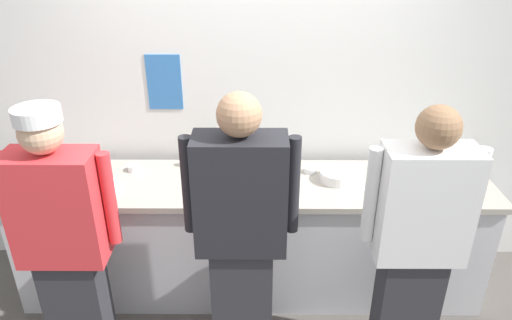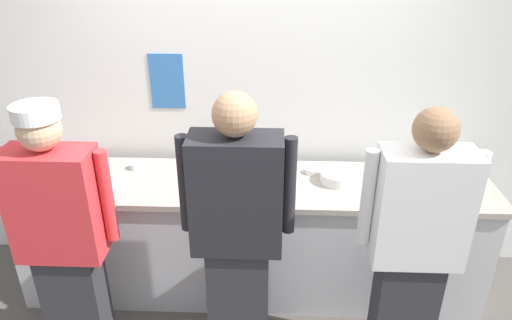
{
  "view_description": "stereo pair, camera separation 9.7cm",
  "coord_description": "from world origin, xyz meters",
  "px_view_note": "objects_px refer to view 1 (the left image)",
  "views": [
    {
      "loc": [
        0.05,
        -2.43,
        2.45
      ],
      "look_at": [
        0.03,
        0.33,
        1.07
      ],
      "focal_mm": 33.22,
      "sensor_mm": 36.0,
      "label": 1
    },
    {
      "loc": [
        0.14,
        -2.43,
        2.45
      ],
      "look_at": [
        0.03,
        0.33,
        1.07
      ],
      "focal_mm": 33.22,
      "sensor_mm": 36.0,
      "label": 2
    }
  ],
  "objects_px": {
    "sheet_tray": "(431,179)",
    "deli_cup": "(202,179)",
    "chef_near_left": "(65,242)",
    "plate_stack_rear": "(337,176)",
    "chef_center": "(241,234)",
    "squeeze_bottle_primary": "(200,155)",
    "ramekin_yellow_sauce": "(310,170)",
    "chefs_knife": "(84,173)",
    "plate_stack_front": "(101,187)",
    "ramekin_green_sauce": "(134,168)",
    "mixing_bowl_steel": "(254,173)",
    "chef_far_right": "(417,243)"
  },
  "relations": [
    {
      "from": "sheet_tray",
      "to": "chef_far_right",
      "type": "bearing_deg",
      "value": -113.27
    },
    {
      "from": "plate_stack_front",
      "to": "sheet_tray",
      "type": "xyz_separation_m",
      "value": [
        2.19,
        0.14,
        -0.01
      ]
    },
    {
      "from": "plate_stack_rear",
      "to": "plate_stack_front",
      "type": "bearing_deg",
      "value": -174.79
    },
    {
      "from": "deli_cup",
      "to": "mixing_bowl_steel",
      "type": "bearing_deg",
      "value": 10.58
    },
    {
      "from": "chef_near_left",
      "to": "chefs_knife",
      "type": "xyz_separation_m",
      "value": [
        -0.16,
        0.79,
        0.0
      ]
    },
    {
      "from": "chef_near_left",
      "to": "plate_stack_front",
      "type": "relative_size",
      "value": 8.17
    },
    {
      "from": "chefs_knife",
      "to": "deli_cup",
      "type": "bearing_deg",
      "value": -9.51
    },
    {
      "from": "squeeze_bottle_primary",
      "to": "ramekin_yellow_sauce",
      "type": "distance_m",
      "value": 0.78
    },
    {
      "from": "sheet_tray",
      "to": "mixing_bowl_steel",
      "type": "bearing_deg",
      "value": 179.64
    },
    {
      "from": "ramekin_green_sauce",
      "to": "deli_cup",
      "type": "xyz_separation_m",
      "value": [
        0.5,
        -0.19,
        0.02
      ]
    },
    {
      "from": "chef_near_left",
      "to": "deli_cup",
      "type": "xyz_separation_m",
      "value": [
        0.68,
        0.65,
        0.04
      ]
    },
    {
      "from": "ramekin_green_sauce",
      "to": "deli_cup",
      "type": "height_order",
      "value": "deli_cup"
    },
    {
      "from": "sheet_tray",
      "to": "chefs_knife",
      "type": "height_order",
      "value": "sheet_tray"
    },
    {
      "from": "chef_center",
      "to": "ramekin_yellow_sauce",
      "type": "relative_size",
      "value": 20.32
    },
    {
      "from": "chef_far_right",
      "to": "sheet_tray",
      "type": "height_order",
      "value": "chef_far_right"
    },
    {
      "from": "chef_center",
      "to": "chef_far_right",
      "type": "xyz_separation_m",
      "value": [
        0.96,
        -0.04,
        -0.03
      ]
    },
    {
      "from": "mixing_bowl_steel",
      "to": "ramekin_yellow_sauce",
      "type": "distance_m",
      "value": 0.41
    },
    {
      "from": "chef_near_left",
      "to": "chef_center",
      "type": "bearing_deg",
      "value": 2.96
    },
    {
      "from": "ramekin_yellow_sauce",
      "to": "chef_near_left",
      "type": "bearing_deg",
      "value": -149.78
    },
    {
      "from": "plate_stack_front",
      "to": "plate_stack_rear",
      "type": "distance_m",
      "value": 1.56
    },
    {
      "from": "ramekin_yellow_sauce",
      "to": "deli_cup",
      "type": "bearing_deg",
      "value": -166.7
    },
    {
      "from": "squeeze_bottle_primary",
      "to": "ramekin_green_sauce",
      "type": "height_order",
      "value": "squeeze_bottle_primary"
    },
    {
      "from": "sheet_tray",
      "to": "chefs_knife",
      "type": "bearing_deg",
      "value": 177.98
    },
    {
      "from": "deli_cup",
      "to": "sheet_tray",
      "type": "bearing_deg",
      "value": 2.11
    },
    {
      "from": "chef_center",
      "to": "mixing_bowl_steel",
      "type": "height_order",
      "value": "chef_center"
    },
    {
      "from": "ramekin_green_sauce",
      "to": "sheet_tray",
      "type": "bearing_deg",
      "value": -3.84
    },
    {
      "from": "sheet_tray",
      "to": "ramekin_green_sauce",
      "type": "height_order",
      "value": "ramekin_green_sauce"
    },
    {
      "from": "chef_near_left",
      "to": "plate_stack_rear",
      "type": "height_order",
      "value": "chef_near_left"
    },
    {
      "from": "chef_near_left",
      "to": "ramekin_yellow_sauce",
      "type": "height_order",
      "value": "chef_near_left"
    },
    {
      "from": "mixing_bowl_steel",
      "to": "chefs_knife",
      "type": "relative_size",
      "value": 1.39
    },
    {
      "from": "squeeze_bottle_primary",
      "to": "deli_cup",
      "type": "xyz_separation_m",
      "value": [
        0.04,
        -0.24,
        -0.06
      ]
    },
    {
      "from": "chef_center",
      "to": "chef_far_right",
      "type": "relative_size",
      "value": 1.03
    },
    {
      "from": "chef_near_left",
      "to": "plate_stack_front",
      "type": "height_order",
      "value": "chef_near_left"
    },
    {
      "from": "sheet_tray",
      "to": "deli_cup",
      "type": "height_order",
      "value": "deli_cup"
    },
    {
      "from": "mixing_bowl_steel",
      "to": "deli_cup",
      "type": "bearing_deg",
      "value": -169.42
    },
    {
      "from": "plate_stack_rear",
      "to": "chefs_knife",
      "type": "xyz_separation_m",
      "value": [
        -1.75,
        0.08,
        -0.03
      ]
    },
    {
      "from": "plate_stack_rear",
      "to": "ramekin_yellow_sauce",
      "type": "bearing_deg",
      "value": 146.49
    },
    {
      "from": "mixing_bowl_steel",
      "to": "ramekin_yellow_sauce",
      "type": "bearing_deg",
      "value": 15.63
    },
    {
      "from": "plate_stack_front",
      "to": "plate_stack_rear",
      "type": "bearing_deg",
      "value": 5.21
    },
    {
      "from": "chef_near_left",
      "to": "chefs_knife",
      "type": "bearing_deg",
      "value": 101.35
    },
    {
      "from": "sheet_tray",
      "to": "deli_cup",
      "type": "bearing_deg",
      "value": -177.89
    },
    {
      "from": "plate_stack_front",
      "to": "ramekin_yellow_sauce",
      "type": "distance_m",
      "value": 1.41
    },
    {
      "from": "sheet_tray",
      "to": "deli_cup",
      "type": "xyz_separation_m",
      "value": [
        -1.54,
        -0.06,
        0.03
      ]
    },
    {
      "from": "ramekin_green_sauce",
      "to": "chefs_knife",
      "type": "xyz_separation_m",
      "value": [
        -0.33,
        -0.05,
        -0.02
      ]
    },
    {
      "from": "plate_stack_rear",
      "to": "chefs_knife",
      "type": "distance_m",
      "value": 1.75
    },
    {
      "from": "plate_stack_rear",
      "to": "ramekin_green_sauce",
      "type": "distance_m",
      "value": 1.42
    },
    {
      "from": "squeeze_bottle_primary",
      "to": "sheet_tray",
      "type": "bearing_deg",
      "value": -6.74
    },
    {
      "from": "chef_near_left",
      "to": "plate_stack_rear",
      "type": "relative_size",
      "value": 7.03
    },
    {
      "from": "deli_cup",
      "to": "chefs_knife",
      "type": "relative_size",
      "value": 0.33
    },
    {
      "from": "ramekin_green_sauce",
      "to": "chef_center",
      "type": "bearing_deg",
      "value": -45.42
    }
  ]
}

